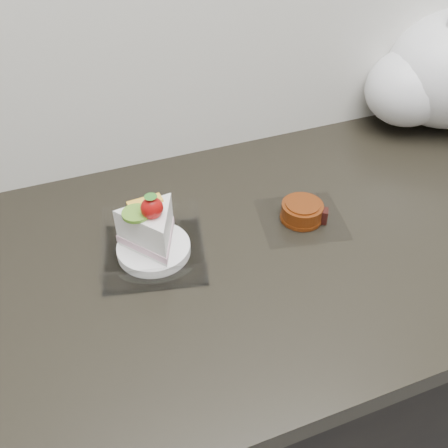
% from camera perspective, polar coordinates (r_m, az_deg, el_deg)
% --- Properties ---
extents(counter, '(2.04, 0.64, 0.90)m').
position_cam_1_polar(counter, '(1.22, 5.36, -17.01)').
color(counter, black).
rests_on(counter, ground).
extents(cake_tray, '(0.20, 0.20, 0.13)m').
position_cam_1_polar(cake_tray, '(0.82, -8.17, -1.72)').
color(cake_tray, white).
rests_on(cake_tray, counter).
extents(mooncake_wrap, '(0.17, 0.17, 0.04)m').
position_cam_1_polar(mooncake_wrap, '(0.91, 8.96, 1.27)').
color(mooncake_wrap, white).
rests_on(mooncake_wrap, counter).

